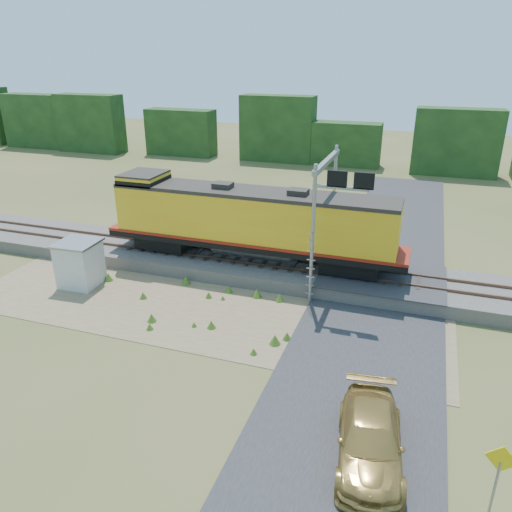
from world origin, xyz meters
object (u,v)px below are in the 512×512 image
at_px(locomotive, 248,221).
at_px(road_sign, 498,473).
at_px(car, 370,440).
at_px(shed, 80,263).
at_px(signal_gantry, 330,192).

distance_m(locomotive, road_sign, 19.26).
height_order(road_sign, car, road_sign).
bearing_deg(car, shed, 147.67).
xyz_separation_m(locomotive, shed, (-8.59, -4.99, -1.95)).
xyz_separation_m(locomotive, car, (9.07, -13.21, -2.54)).
bearing_deg(locomotive, road_sign, -48.40).
relative_size(signal_gantry, road_sign, 2.91).
bearing_deg(car, locomotive, 117.11).
relative_size(signal_gantry, car, 1.44).
relative_size(shed, signal_gantry, 0.35).
relative_size(road_sign, car, 0.49).
xyz_separation_m(shed, signal_gantry, (13.57, 4.31, 4.32)).
bearing_deg(shed, signal_gantry, 14.67).
distance_m(signal_gantry, road_sign, 16.22).
xyz_separation_m(road_sign, car, (-3.66, 1.14, -0.88)).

